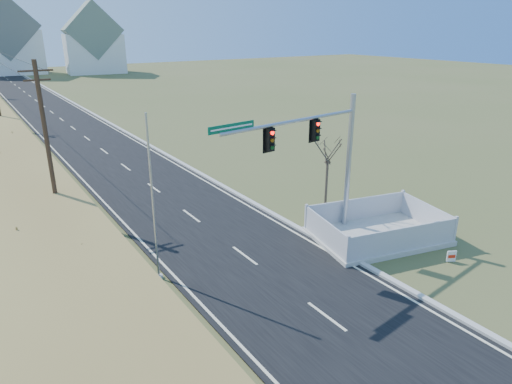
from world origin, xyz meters
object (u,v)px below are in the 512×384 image
fence_enclosure (377,233)px  traffic_signal_mast (326,155)px  flagpole (154,217)px  open_sign (451,256)px  bare_tree (328,149)px

fence_enclosure → traffic_signal_mast: bearing=156.3°
traffic_signal_mast → fence_enclosure: bearing=-43.6°
fence_enclosure → flagpole: 11.89m
fence_enclosure → open_sign: 3.92m
flagpole → bare_tree: 11.46m
traffic_signal_mast → flagpole: size_ratio=1.24×
fence_enclosure → open_sign: fence_enclosure is taller
traffic_signal_mast → fence_enclosure: 5.17m
flagpole → bare_tree: size_ratio=1.50×
flagpole → bare_tree: flagpole is taller
traffic_signal_mast → open_sign: (3.37, -5.51, -4.25)m
traffic_signal_mast → bare_tree: traffic_signal_mast is taller
traffic_signal_mast → bare_tree: size_ratio=1.86×
fence_enclosure → flagpole: size_ratio=1.00×
open_sign → flagpole: flagpole is taller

